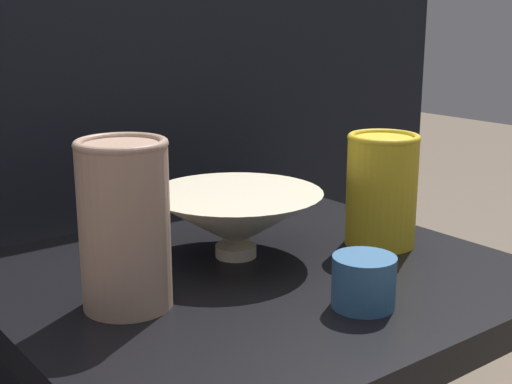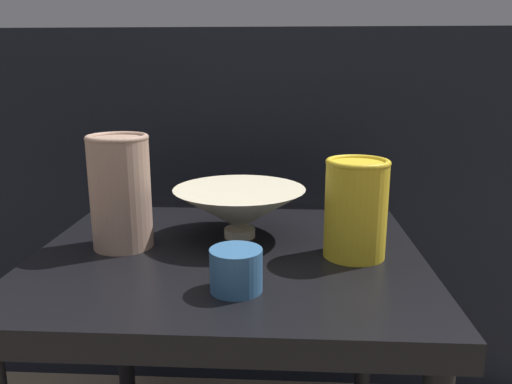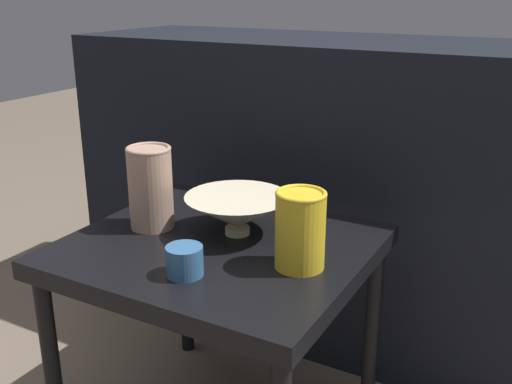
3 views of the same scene
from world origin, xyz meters
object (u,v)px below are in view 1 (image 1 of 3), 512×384
cup (364,282)px  bowl (236,219)px  vase_textured_left (123,222)px  vase_colorful_right (382,188)px

cup → bowl: bearing=93.8°
vase_textured_left → bowl: bearing=15.8°
vase_textured_left → cup: bearing=-38.9°
bowl → vase_colorful_right: (0.19, -0.08, 0.03)m
bowl → vase_colorful_right: bearing=-23.3°
vase_textured_left → vase_colorful_right: bearing=-4.2°
bowl → cup: bowl is taller
bowl → vase_colorful_right: vase_colorful_right is taller
vase_textured_left → vase_colorful_right: vase_textured_left is taller
bowl → cup: (0.01, -0.22, -0.02)m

